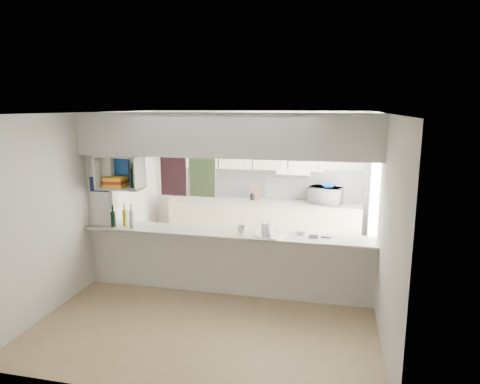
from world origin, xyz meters
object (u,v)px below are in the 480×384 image
(wine_bottles, at_px, (124,218))
(bowl, at_px, (328,186))
(dish_rack, at_px, (270,230))
(microwave, at_px, (326,195))

(wine_bottles, bearing_deg, bowl, 36.68)
(bowl, bearing_deg, wine_bottles, -143.32)
(dish_rack, height_order, wine_bottles, wine_bottles)
(wine_bottles, bearing_deg, dish_rack, 0.57)
(dish_rack, bearing_deg, wine_bottles, -160.00)
(microwave, bearing_deg, bowl, 152.88)
(microwave, height_order, bowl, bowl)
(microwave, distance_m, dish_rack, 2.30)
(dish_rack, distance_m, wine_bottles, 2.21)
(microwave, bearing_deg, dish_rack, 91.29)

